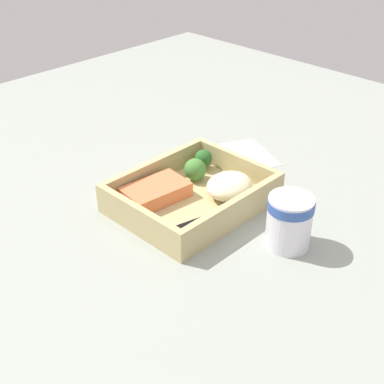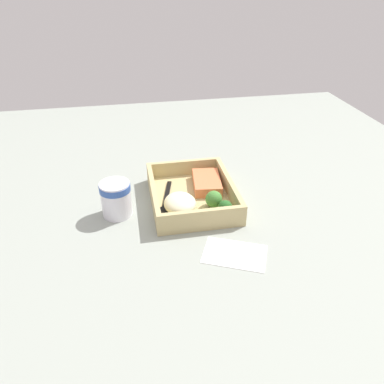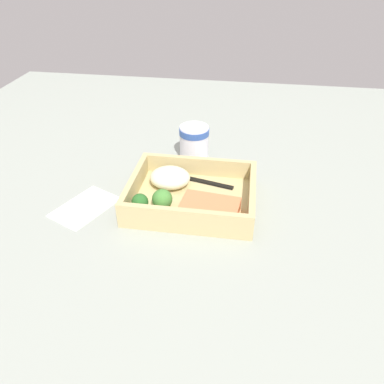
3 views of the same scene
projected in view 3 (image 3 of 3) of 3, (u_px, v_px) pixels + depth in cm
name	position (u px, v px, depth cm)	size (l,w,h in cm)	color
ground_plane	(192.00, 206.00, 79.16)	(160.00, 160.00, 2.00)	gray
takeout_tray	(192.00, 200.00, 78.25)	(25.64, 20.45, 1.20)	tan
tray_rim	(192.00, 190.00, 76.73)	(25.64, 20.45, 4.17)	tan
salmon_fillet	(210.00, 208.00, 72.76)	(11.24, 6.91, 2.64)	#E9784A
mashed_potatoes	(170.00, 178.00, 80.63)	(8.73, 7.65, 4.08)	beige
broccoli_floret_1	(162.00, 199.00, 73.83)	(4.09, 4.09, 4.25)	#74A25D
broccoli_floret_2	(140.00, 202.00, 72.87)	(3.31, 3.31, 3.99)	#799754
fork	(194.00, 180.00, 83.32)	(15.74, 5.33, 0.44)	black
paper_cup	(194.00, 141.00, 91.34)	(7.24, 7.24, 8.64)	white
receipt_slip	(85.00, 207.00, 77.21)	(8.60, 12.96, 0.24)	white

